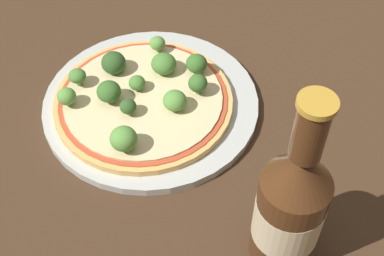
# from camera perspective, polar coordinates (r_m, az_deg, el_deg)

# --- Properties ---
(ground_plane) EXTENTS (3.00, 3.00, 0.00)m
(ground_plane) POSITION_cam_1_polar(r_m,az_deg,el_deg) (0.76, -3.66, 3.03)
(ground_plane) COLOR #3D2819
(plate) EXTENTS (0.30, 0.30, 0.01)m
(plate) POSITION_cam_1_polar(r_m,az_deg,el_deg) (0.75, -4.39, 2.61)
(plate) COLOR #B2B7B2
(plate) RESTS_ON ground_plane
(pizza) EXTENTS (0.24, 0.24, 0.01)m
(pizza) POSITION_cam_1_polar(r_m,az_deg,el_deg) (0.73, -5.20, 2.91)
(pizza) COLOR tan
(pizza) RESTS_ON plate
(broccoli_floret_0) EXTENTS (0.03, 0.03, 0.03)m
(broccoli_floret_0) POSITION_cam_1_polar(r_m,az_deg,el_deg) (0.75, 0.49, 6.88)
(broccoli_floret_0) COLOR #7A9E5B
(broccoli_floret_0) RESTS_ON pizza
(broccoli_floret_1) EXTENTS (0.03, 0.03, 0.03)m
(broccoli_floret_1) POSITION_cam_1_polar(r_m,az_deg,el_deg) (0.71, -8.77, 3.65)
(broccoli_floret_1) COLOR #7A9E5B
(broccoli_floret_1) RESTS_ON pizza
(broccoli_floret_2) EXTENTS (0.03, 0.03, 0.03)m
(broccoli_floret_2) POSITION_cam_1_polar(r_m,az_deg,el_deg) (0.66, -7.31, -1.14)
(broccoli_floret_2) COLOR #7A9E5B
(broccoli_floret_2) RESTS_ON pizza
(broccoli_floret_3) EXTENTS (0.04, 0.04, 0.03)m
(broccoli_floret_3) POSITION_cam_1_polar(r_m,az_deg,el_deg) (0.75, -3.03, 6.86)
(broccoli_floret_3) COLOR #7A9E5B
(broccoli_floret_3) RESTS_ON pizza
(broccoli_floret_4) EXTENTS (0.02, 0.02, 0.02)m
(broccoli_floret_4) POSITION_cam_1_polar(r_m,az_deg,el_deg) (0.70, -6.84, 2.28)
(broccoli_floret_4) COLOR #7A9E5B
(broccoli_floret_4) RESTS_ON pizza
(broccoli_floret_5) EXTENTS (0.03, 0.03, 0.03)m
(broccoli_floret_5) POSITION_cam_1_polar(r_m,az_deg,el_deg) (0.70, -1.85, 2.94)
(broccoli_floret_5) COLOR #7A9E5B
(broccoli_floret_5) RESTS_ON pizza
(broccoli_floret_6) EXTENTS (0.02, 0.02, 0.02)m
(broccoli_floret_6) POSITION_cam_1_polar(r_m,az_deg,el_deg) (0.73, -5.88, 4.81)
(broccoli_floret_6) COLOR #7A9E5B
(broccoli_floret_6) RESTS_ON pizza
(broccoli_floret_7) EXTENTS (0.03, 0.03, 0.03)m
(broccoli_floret_7) POSITION_cam_1_polar(r_m,az_deg,el_deg) (0.72, 0.62, 4.78)
(broccoli_floret_7) COLOR #7A9E5B
(broccoli_floret_7) RESTS_ON pizza
(broccoli_floret_8) EXTENTS (0.03, 0.03, 0.03)m
(broccoli_floret_8) POSITION_cam_1_polar(r_m,az_deg,el_deg) (0.76, -8.37, 6.89)
(broccoli_floret_8) COLOR #7A9E5B
(broccoli_floret_8) RESTS_ON pizza
(broccoli_floret_9) EXTENTS (0.02, 0.02, 0.02)m
(broccoli_floret_9) POSITION_cam_1_polar(r_m,az_deg,el_deg) (0.79, -3.71, 9.00)
(broccoli_floret_9) COLOR #7A9E5B
(broccoli_floret_9) RESTS_ON pizza
(broccoli_floret_10) EXTENTS (0.02, 0.02, 0.03)m
(broccoli_floret_10) POSITION_cam_1_polar(r_m,az_deg,el_deg) (0.75, -12.13, 5.43)
(broccoli_floret_10) COLOR #7A9E5B
(broccoli_floret_10) RESTS_ON pizza
(broccoli_floret_11) EXTENTS (0.03, 0.03, 0.03)m
(broccoli_floret_11) POSITION_cam_1_polar(r_m,az_deg,el_deg) (0.72, -13.22, 3.29)
(broccoli_floret_11) COLOR #7A9E5B
(broccoli_floret_11) RESTS_ON pizza
(beer_bottle) EXTENTS (0.07, 0.07, 0.24)m
(beer_bottle) POSITION_cam_1_polar(r_m,az_deg,el_deg) (0.55, 10.48, -8.20)
(beer_bottle) COLOR #472814
(beer_bottle) RESTS_ON ground_plane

